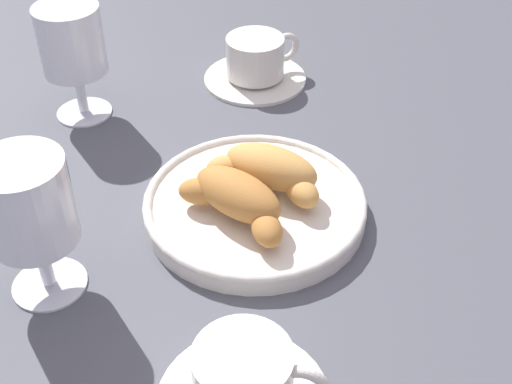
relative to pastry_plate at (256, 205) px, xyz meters
name	(u,v)px	position (x,y,z in m)	size (l,w,h in m)	color
ground_plane	(259,210)	(0.00, -0.01, -0.01)	(2.20, 2.20, 0.00)	#4C4F56
pastry_plate	(256,205)	(0.00, 0.00, 0.00)	(0.23, 0.23, 0.02)	silver
croissant_large	(268,170)	(0.00, -0.02, 0.03)	(0.14, 0.08, 0.04)	#D6994C
croissant_small	(239,200)	(0.00, 0.03, 0.03)	(0.14, 0.07, 0.04)	#BC7A38
coffee_cup_near	(245,383)	(-0.13, 0.18, 0.01)	(0.14, 0.14, 0.06)	silver
coffee_cup_far	(256,62)	(0.16, -0.22, 0.01)	(0.14, 0.14, 0.06)	silver
juice_glass_left	(71,43)	(0.29, -0.02, 0.08)	(0.08, 0.08, 0.14)	white
juice_glass_right	(29,209)	(0.09, 0.19, 0.08)	(0.08, 0.08, 0.14)	white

